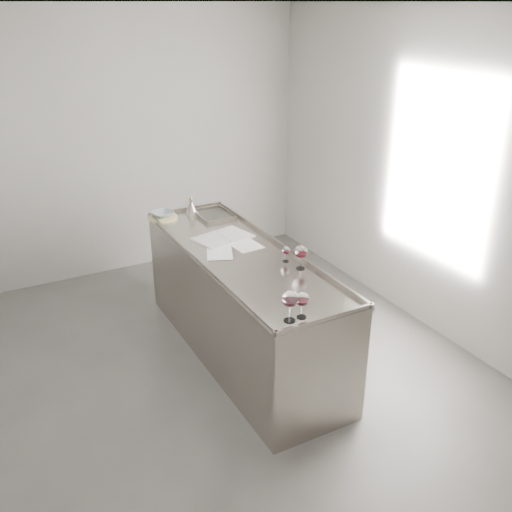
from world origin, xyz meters
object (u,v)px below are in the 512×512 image
wine_glass_middle (290,299)px  wine_glass_right (301,252)px  ceramic_bowl (163,214)px  counter (242,305)px  wine_funnel (191,208)px  wine_glass_left (302,300)px  wine_glass_small (286,251)px  notebook (223,237)px

wine_glass_middle → wine_glass_right: size_ratio=1.14×
wine_glass_middle → ceramic_bowl: bearing=91.9°
counter → wine_funnel: bearing=89.2°
wine_glass_left → ceramic_bowl: wine_glass_left is taller
counter → wine_glass_left: bearing=-95.9°
counter → wine_funnel: wine_funnel is taller
counter → wine_glass_small: bearing=-50.0°
wine_glass_right → wine_funnel: bearing=99.6°
wine_glass_left → wine_glass_middle: size_ratio=0.84×
wine_funnel → notebook: bearing=-90.0°
counter → notebook: (0.01, 0.37, 0.47)m
notebook → ceramic_bowl: bearing=99.7°
wine_glass_left → ceramic_bowl: 2.17m
wine_glass_small → notebook: (-0.23, 0.67, -0.08)m
wine_glass_small → ceramic_bowl: 1.47m
wine_glass_left → wine_glass_right: bearing=58.2°
wine_glass_right → ceramic_bowl: 1.63m
wine_glass_left → wine_glass_middle: bearing=180.0°
wine_glass_middle → wine_glass_small: (0.45, 0.79, -0.07)m
wine_glass_right → wine_glass_small: size_ratio=1.53×
wine_glass_small → notebook: bearing=109.0°
wine_glass_left → notebook: bearing=85.1°
wine_glass_small → wine_glass_middle: bearing=-119.4°
wine_glass_middle → wine_glass_small: size_ratio=1.74×
counter → wine_glass_middle: 1.26m
wine_glass_right → ceramic_bowl: (-0.55, 1.54, -0.09)m
wine_glass_right → wine_glass_middle: bearing=-127.4°
wine_glass_right → wine_glass_small: wine_glass_right is taller
wine_glass_small → wine_funnel: wine_funnel is taller
wine_glass_middle → wine_glass_right: (0.48, 0.62, -0.02)m
wine_glass_right → notebook: bearing=107.4°
wine_glass_left → notebook: 1.47m
counter → wine_glass_small: (0.24, -0.29, 0.56)m
ceramic_bowl → wine_funnel: bearing=0.0°
wine_glass_right → notebook: size_ratio=0.36×
wine_glass_left → counter: bearing=84.1°
wine_glass_middle → wine_glass_right: 0.78m
wine_glass_left → wine_glass_middle: (-0.09, 0.00, 0.02)m
notebook → ceramic_bowl: ceramic_bowl is taller
notebook → wine_glass_middle: bearing=-111.1°
counter → wine_glass_middle: wine_glass_middle is taller
ceramic_bowl → wine_glass_left: bearing=-85.7°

